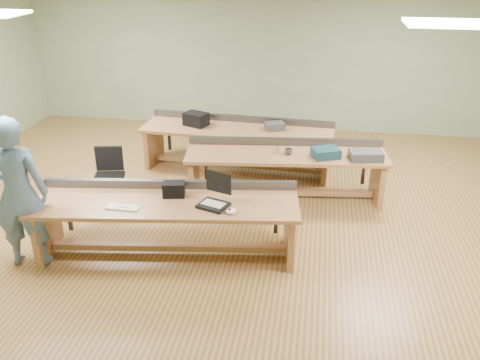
% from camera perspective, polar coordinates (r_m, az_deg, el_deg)
% --- Properties ---
extents(floor, '(10.00, 10.00, 0.00)m').
position_cam_1_polar(floor, '(7.51, -1.00, -3.80)').
color(floor, olive).
rests_on(floor, ground).
extents(wall_back, '(10.00, 0.04, 3.00)m').
position_cam_1_polar(wall_back, '(10.76, 2.76, 13.61)').
color(wall_back, '#91A079').
rests_on(wall_back, floor).
extents(wall_front, '(10.00, 0.04, 3.00)m').
position_cam_1_polar(wall_front, '(3.47, -13.13, -13.50)').
color(wall_front, '#91A079').
rests_on(wall_front, floor).
extents(fluor_panels, '(6.20, 3.50, 0.03)m').
position_cam_1_polar(fluor_panels, '(6.62, -1.20, 19.36)').
color(fluor_panels, white).
rests_on(fluor_panels, ceiling).
extents(workbench_front, '(3.35, 1.29, 0.86)m').
position_cam_1_polar(workbench_front, '(6.41, -8.22, -3.75)').
color(workbench_front, '#AC7848').
rests_on(workbench_front, floor).
extents(workbench_mid, '(3.10, 1.14, 0.86)m').
position_cam_1_polar(workbench_mid, '(7.81, 5.14, 1.82)').
color(workbench_mid, '#AC7848').
rests_on(workbench_mid, floor).
extents(workbench_back, '(3.32, 1.07, 0.86)m').
position_cam_1_polar(workbench_back, '(8.81, -0.28, 4.71)').
color(workbench_back, '#AC7848').
rests_on(workbench_back, floor).
extents(person, '(0.78, 0.60, 1.91)m').
position_cam_1_polar(person, '(6.51, -23.63, -1.40)').
color(person, '#6987AC').
rests_on(person, floor).
extents(laptop_base, '(0.42, 0.38, 0.04)m').
position_cam_1_polar(laptop_base, '(6.11, -3.00, -2.85)').
color(laptop_base, black).
rests_on(laptop_base, workbench_front).
extents(laptop_screen, '(0.33, 0.13, 0.27)m').
position_cam_1_polar(laptop_screen, '(6.10, -2.40, -0.25)').
color(laptop_screen, black).
rests_on(laptop_screen, laptop_base).
extents(keyboard, '(0.40, 0.14, 0.02)m').
position_cam_1_polar(keyboard, '(6.23, -13.05, -3.03)').
color(keyboard, white).
rests_on(keyboard, workbench_front).
extents(trackball_mouse, '(0.14, 0.16, 0.06)m').
position_cam_1_polar(trackball_mouse, '(5.96, -1.01, -3.48)').
color(trackball_mouse, white).
rests_on(trackball_mouse, workbench_front).
extents(camera_bag, '(0.30, 0.22, 0.18)m').
position_cam_1_polar(camera_bag, '(6.38, -7.44, -1.04)').
color(camera_bag, black).
rests_on(camera_bag, workbench_front).
extents(task_chair, '(0.58, 0.58, 0.90)m').
position_cam_1_polar(task_chair, '(7.86, -14.38, -0.60)').
color(task_chair, black).
rests_on(task_chair, floor).
extents(parts_bin_teal, '(0.47, 0.42, 0.14)m').
position_cam_1_polar(parts_bin_teal, '(7.61, 9.60, 3.04)').
color(parts_bin_teal, '#13373F').
rests_on(parts_bin_teal, workbench_mid).
extents(parts_bin_grey, '(0.52, 0.38, 0.13)m').
position_cam_1_polar(parts_bin_grey, '(7.66, 13.95, 2.73)').
color(parts_bin_grey, '#39383B').
rests_on(parts_bin_grey, workbench_mid).
extents(mug, '(0.12, 0.12, 0.09)m').
position_cam_1_polar(mug, '(7.65, 5.47, 3.21)').
color(mug, '#39383B').
rests_on(mug, workbench_mid).
extents(drinks_can, '(0.07, 0.07, 0.11)m').
position_cam_1_polar(drinks_can, '(7.65, 4.18, 3.33)').
color(drinks_can, silver).
rests_on(drinks_can, workbench_mid).
extents(storage_box_back, '(0.47, 0.41, 0.22)m').
position_cam_1_polar(storage_box_back, '(8.89, -4.97, 6.83)').
color(storage_box_back, black).
rests_on(storage_box_back, workbench_back).
extents(tray_back, '(0.37, 0.33, 0.12)m').
position_cam_1_polar(tray_back, '(8.67, 3.92, 6.05)').
color(tray_back, '#39383B').
rests_on(tray_back, workbench_back).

